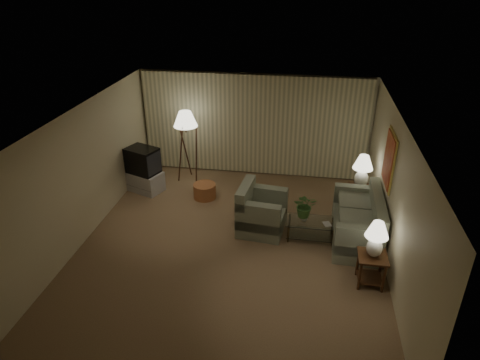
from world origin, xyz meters
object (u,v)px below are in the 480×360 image
(vase, at_px, (304,217))
(sofa, at_px, (357,223))
(side_table_far, at_px, (359,194))
(tv_cabinet, at_px, (145,181))
(armchair, at_px, (262,213))
(ottoman, at_px, (205,191))
(table_lamp_near, at_px, (376,236))
(floor_lamp, at_px, (187,145))
(side_table_near, at_px, (371,265))
(coffee_table, at_px, (311,227))
(table_lamp_far, at_px, (363,169))
(crt_tv, at_px, (143,160))

(vase, bearing_deg, sofa, 5.37)
(side_table_far, height_order, tv_cabinet, side_table_far)
(armchair, xyz_separation_m, ottoman, (-1.53, 1.18, -0.23))
(table_lamp_near, bearing_deg, vase, 134.16)
(floor_lamp, relative_size, ottoman, 3.45)
(side_table_near, bearing_deg, coffee_table, 130.40)
(side_table_near, height_order, floor_lamp, floor_lamp)
(table_lamp_far, height_order, tv_cabinet, table_lamp_far)
(vase, bearing_deg, crt_tv, 159.59)
(side_table_far, height_order, ottoman, side_table_far)
(table_lamp_near, xyz_separation_m, vase, (-1.21, 1.25, -0.51))
(crt_tv, bearing_deg, table_lamp_far, 19.91)
(coffee_table, bearing_deg, tv_cabinet, 160.27)
(sofa, relative_size, vase, 12.29)
(coffee_table, bearing_deg, table_lamp_far, 51.76)
(sofa, bearing_deg, side_table_near, 7.86)
(vase, bearing_deg, ottoman, 150.98)
(tv_cabinet, bearing_deg, ottoman, 16.20)
(side_table_far, xyz_separation_m, floor_lamp, (-4.28, 0.90, 0.57))
(table_lamp_near, xyz_separation_m, floor_lamp, (-4.28, 3.50, -0.03))
(crt_tv, xyz_separation_m, ottoman, (1.57, -0.14, -0.64))
(table_lamp_far, height_order, coffee_table, table_lamp_far)
(ottoman, relative_size, vase, 3.52)
(floor_lamp, bearing_deg, table_lamp_far, -11.84)
(table_lamp_far, xyz_separation_m, floor_lamp, (-4.28, 0.90, -0.08))
(armchair, relative_size, table_lamp_far, 1.52)
(table_lamp_near, bearing_deg, coffee_table, 130.40)
(coffee_table, height_order, vase, vase)
(ottoman, bearing_deg, vase, -29.02)
(side_table_far, height_order, table_lamp_far, table_lamp_far)
(sofa, xyz_separation_m, tv_cabinet, (-5.05, 1.38, -0.16))
(side_table_far, relative_size, table_lamp_far, 0.78)
(armchair, xyz_separation_m, coffee_table, (1.03, -0.16, -0.14))
(side_table_near, distance_m, ottoman, 4.47)
(table_lamp_near, bearing_deg, floor_lamp, 140.77)
(tv_cabinet, height_order, ottoman, tv_cabinet)
(ottoman, xyz_separation_m, vase, (2.42, -1.34, 0.31))
(table_lamp_near, distance_m, vase, 1.82)
(side_table_near, bearing_deg, sofa, 96.34)
(ottoman, distance_m, vase, 2.78)
(sofa, relative_size, floor_lamp, 1.01)
(side_table_far, xyz_separation_m, crt_tv, (-5.20, 0.13, 0.41))
(floor_lamp, xyz_separation_m, ottoman, (0.65, -0.91, -0.80))
(crt_tv, distance_m, floor_lamp, 1.20)
(sofa, distance_m, armchair, 1.95)
(coffee_table, bearing_deg, armchair, 170.96)
(table_lamp_near, height_order, coffee_table, table_lamp_near)
(table_lamp_far, relative_size, vase, 5.03)
(armchair, bearing_deg, vase, -94.54)
(crt_tv, bearing_deg, side_table_near, -6.35)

